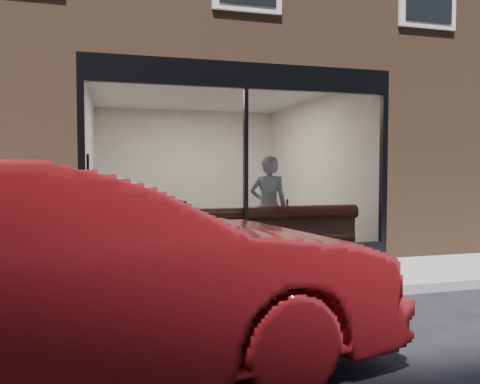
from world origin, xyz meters
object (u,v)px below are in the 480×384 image
object	(u,v)px
banquette	(239,248)
cafe_chair_right	(278,235)
cafe_chair_left	(172,239)
cafe_table_right	(305,212)
cafe_table_left	(144,217)
parked_car	(60,280)
person	(268,206)

from	to	relation	value
banquette	cafe_chair_right	world-z (taller)	banquette
cafe_chair_left	cafe_chair_right	world-z (taller)	cafe_chair_right
cafe_table_right	cafe_chair_right	bearing A→B (deg)	112.90
banquette	cafe_table_right	distance (m)	1.61
cafe_table_left	cafe_table_right	xyz separation A→B (m)	(2.94, 0.00, 0.00)
cafe_table_right	cafe_chair_right	xyz separation A→B (m)	(-0.29, 0.70, -0.50)
cafe_table_right	cafe_chair_left	xyz separation A→B (m)	(-2.39, 0.73, -0.50)
cafe_table_left	cafe_table_right	bearing A→B (deg)	0.00
cafe_table_right	parked_car	bearing A→B (deg)	-128.87
cafe_table_left	cafe_chair_right	bearing A→B (deg)	14.77
banquette	parked_car	size ratio (longest dim) A/B	0.83
cafe_chair_left	cafe_table_right	bearing A→B (deg)	143.08
cafe_chair_right	banquette	bearing A→B (deg)	69.16
person	parked_car	bearing A→B (deg)	73.76
cafe_table_right	cafe_chair_left	bearing A→B (deg)	163.04
person	parked_car	xyz separation A→B (m)	(-2.96, -4.40, -0.10)
cafe_chair_left	parked_car	xyz separation A→B (m)	(-1.40, -5.43, 0.55)
cafe_table_right	parked_car	distance (m)	6.04
cafe_table_left	parked_car	bearing A→B (deg)	-100.22
person	cafe_table_left	distance (m)	2.14
cafe_chair_right	cafe_table_left	bearing A→B (deg)	36.04
person	banquette	bearing A→B (deg)	39.94
cafe_chair_right	parked_car	xyz separation A→B (m)	(-3.50, -5.40, 0.55)
cafe_chair_left	parked_car	world-z (taller)	parked_car
banquette	cafe_chair_left	bearing A→B (deg)	127.00
parked_car	cafe_table_right	bearing A→B (deg)	-50.05
cafe_table_left	cafe_chair_left	world-z (taller)	cafe_table_left
banquette	cafe_table_left	size ratio (longest dim) A/B	7.00
cafe_table_right	cafe_chair_left	world-z (taller)	cafe_table_right
person	parked_car	world-z (taller)	person
parked_car	person	bearing A→B (deg)	-45.17
cafe_table_left	cafe_table_right	distance (m)	2.94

